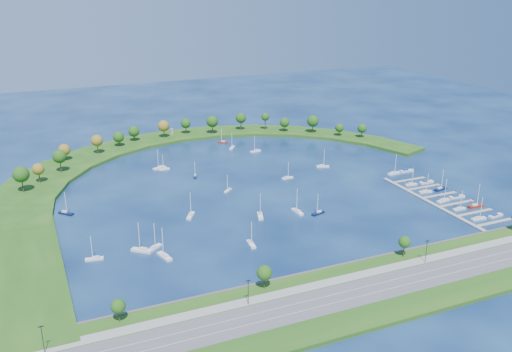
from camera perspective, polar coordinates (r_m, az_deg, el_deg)
name	(u,v)px	position (r m, az deg, el deg)	size (l,w,h in m)	color
ground	(251,186)	(322.28, -0.46, -1.06)	(700.00, 700.00, 0.00)	#06183C
south_shoreline	(376,288)	(224.86, 12.10, -11.08)	(420.00, 43.10, 11.60)	#1C4913
breakwater	(152,170)	(352.60, -10.54, 0.62)	(286.74, 247.64, 2.00)	#1C4913
breakwater_trees	(180,134)	(392.77, -7.79, 4.22)	(240.18, 88.88, 14.85)	#382314
harbor_tower	(172,132)	(425.27, -8.55, 4.49)	(2.60, 2.60, 4.20)	gray
dock_system	(441,200)	(317.71, 18.34, -2.37)	(24.28, 82.00, 1.60)	gray
moored_boat_0	(222,142)	(406.78, -3.44, 3.50)	(6.91, 6.24, 10.72)	maroon
moored_boat_1	(66,213)	(301.04, -18.80, -3.54)	(7.35, 7.55, 12.10)	#09143A
moored_boat_2	(165,256)	(246.20, -9.29, -8.01)	(4.97, 9.73, 13.77)	silver
moored_boat_3	(323,166)	(356.70, 6.80, 1.04)	(8.28, 4.96, 11.78)	silver
moored_boat_4	(232,147)	(393.64, -2.44, 2.96)	(6.54, 7.79, 11.77)	silver
moored_boat_5	(195,176)	(338.93, -6.21, 0.04)	(4.06, 6.93, 9.84)	#09143A
moored_boat_6	(159,167)	(356.41, -9.80, 0.87)	(9.01, 5.10, 12.77)	silver
moored_boat_7	(255,151)	(385.14, -0.05, 2.60)	(8.10, 3.16, 11.60)	silver
moored_boat_8	(191,215)	(284.03, -6.68, -3.97)	(6.57, 8.79, 12.88)	silver
moored_boat_9	(154,247)	(254.22, -10.31, -7.15)	(7.89, 6.97, 12.14)	silver
moored_boat_10	(260,215)	(282.00, 0.43, -4.01)	(5.10, 9.08, 12.87)	silver
moored_boat_11	(297,211)	(287.51, 4.24, -3.58)	(2.95, 8.90, 12.91)	silver
moored_boat_12	(251,243)	(253.70, -0.50, -6.87)	(3.07, 8.27, 11.88)	silver
moored_boat_13	(142,250)	(253.02, -11.55, -7.36)	(8.97, 8.20, 13.99)	silver
moored_boat_14	(318,213)	(286.93, 6.34, -3.71)	(7.90, 4.16, 11.18)	#09143A
moored_boat_15	(287,177)	(334.67, 3.20, -0.13)	(7.18, 2.23, 10.47)	silver
moored_boat_16	(228,190)	(315.38, -2.87, -1.40)	(6.09, 5.82, 9.69)	silver
moored_boat_17	(94,258)	(251.03, -16.13, -8.03)	(7.86, 3.38, 11.19)	silver
moored_boat_18	(164,169)	(353.94, -9.32, 0.75)	(6.80, 2.02, 9.94)	silver
docked_boat_0	(479,218)	(300.04, 21.72, -4.00)	(8.20, 2.77, 11.86)	silver
docked_boat_1	(495,216)	(306.87, 23.20, -3.73)	(8.91, 3.43, 1.77)	silver
docked_boat_2	(459,208)	(308.78, 19.99, -3.11)	(7.32, 2.23, 10.69)	silver
docked_boat_3	(476,205)	(315.37, 21.46, -2.81)	(8.92, 2.82, 12.98)	maroon
docked_boat_4	(443,200)	(316.79, 18.53, -2.34)	(8.92, 3.85, 12.69)	silver
docked_boat_5	(457,197)	(324.64, 19.75, -2.00)	(9.39, 3.07, 1.89)	silver
docked_boat_6	(425,191)	(326.90, 16.87, -1.48)	(7.91, 3.34, 11.27)	silver
docked_boat_7	(440,188)	(333.43, 18.27, -1.21)	(8.57, 3.67, 12.19)	#09143A
docked_boat_8	(411,184)	(335.93, 15.51, -0.77)	(7.38, 2.82, 10.58)	silver
docked_boat_9	(426,182)	(341.95, 16.94, -0.59)	(9.14, 2.63, 1.86)	silver
docked_boat_10	(394,173)	(351.68, 13.85, 0.31)	(8.83, 3.17, 12.73)	silver
docked_boat_11	(406,171)	(358.21, 15.05, 0.52)	(9.13, 3.02, 1.84)	silver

